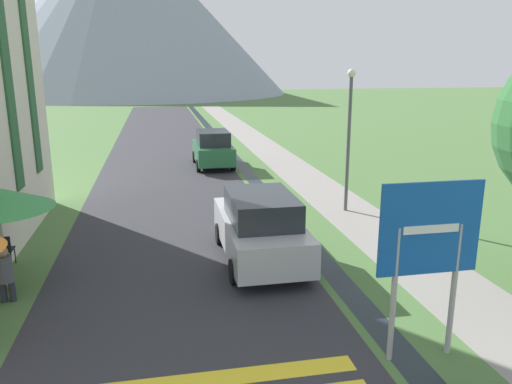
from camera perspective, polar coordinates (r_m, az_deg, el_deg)
ground_plane at (r=23.35m, az=-3.79°, el=1.97°), size 160.00×160.00×0.00m
road at (r=33.01m, az=-10.40°, el=5.42°), size 6.40×60.00×0.01m
footpath at (r=33.63m, az=0.09°, el=5.82°), size 2.20×60.00×0.01m
drainage_channel at (r=33.25m, az=-3.98°, el=5.69°), size 0.60×60.00×0.00m
mountain_distant at (r=93.86m, az=-15.07°, el=19.87°), size 56.01×56.01×29.51m
road_sign at (r=8.83m, az=19.14°, el=-5.74°), size 1.80×0.11×3.17m
parked_car_near at (r=12.96m, az=0.48°, el=-4.01°), size 1.98×4.45×1.82m
parked_car_far at (r=25.18m, az=-4.95°, el=4.96°), size 1.87×3.96×1.82m
cafe_chair_far_right at (r=14.12m, az=-26.87°, el=-5.77°), size 0.40×0.40×0.85m
person_seated_near at (r=12.08m, az=-26.74°, el=-8.14°), size 0.32×0.32×1.25m
streetlamp at (r=17.34m, az=10.59°, el=7.18°), size 0.28×0.28×4.86m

